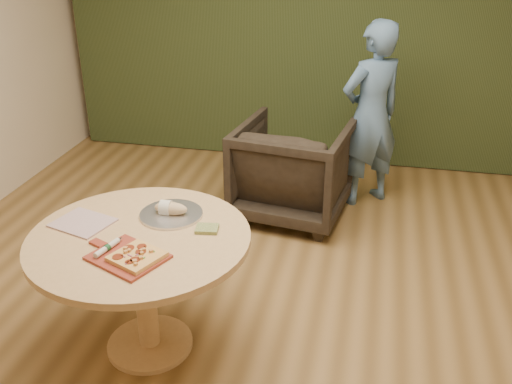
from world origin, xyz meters
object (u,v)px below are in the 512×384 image
object	(u,v)px
pizza_paddle	(127,257)
flatbread_pizza	(137,256)
serving_tray	(171,214)
bread_roll	(169,208)
cutlery_roll	(107,248)
person_standing	(371,115)
armchair	(293,165)
pedestal_table	(141,258)

from	to	relation	value
pizza_paddle	flatbread_pizza	bearing A→B (deg)	9.74
pizza_paddle	serving_tray	world-z (taller)	serving_tray
flatbread_pizza	bread_roll	bearing A→B (deg)	90.81
cutlery_roll	person_standing	size ratio (longest dim) A/B	0.13
flatbread_pizza	armchair	world-z (taller)	armchair
flatbread_pizza	serving_tray	size ratio (longest dim) A/B	0.82
pedestal_table	cutlery_roll	world-z (taller)	cutlery_roll
cutlery_roll	serving_tray	xyz separation A→B (m)	(0.18, 0.45, -0.02)
bread_roll	person_standing	size ratio (longest dim) A/B	0.12
cutlery_roll	armchair	distance (m)	2.13
pedestal_table	bread_roll	xyz separation A→B (m)	(0.08, 0.25, 0.18)
bread_roll	person_standing	xyz separation A→B (m)	(1.05, 1.95, -0.01)
cutlery_roll	person_standing	bearing A→B (deg)	78.46
serving_tray	flatbread_pizza	bearing A→B (deg)	-90.23
serving_tray	bread_roll	world-z (taller)	bread_roll
flatbread_pizza	bread_roll	distance (m)	0.49
pedestal_table	person_standing	size ratio (longest dim) A/B	0.76
person_standing	pedestal_table	bearing A→B (deg)	25.37
pizza_paddle	person_standing	world-z (taller)	person_standing
cutlery_roll	bread_roll	distance (m)	0.48
serving_tray	pizza_paddle	bearing A→B (deg)	-97.79
pedestal_table	person_standing	world-z (taller)	person_standing
armchair	person_standing	bearing A→B (deg)	-137.49
bread_roll	armchair	bearing A→B (deg)	73.29
flatbread_pizza	armchair	distance (m)	2.12
bread_roll	pizza_paddle	bearing A→B (deg)	-96.73
pizza_paddle	serving_tray	bearing A→B (deg)	106.13
bread_roll	pedestal_table	bearing A→B (deg)	-108.10
pedestal_table	flatbread_pizza	distance (m)	0.30
flatbread_pizza	pizza_paddle	bearing A→B (deg)	165.81
pizza_paddle	serving_tray	distance (m)	0.47
flatbread_pizza	person_standing	world-z (taller)	person_standing
pedestal_table	pizza_paddle	xyz separation A→B (m)	(0.03, -0.22, 0.15)
flatbread_pizza	pedestal_table	bearing A→B (deg)	110.68
flatbread_pizza	serving_tray	xyz separation A→B (m)	(0.00, 0.49, -0.02)
serving_tray	armchair	world-z (taller)	armchair
armchair	cutlery_roll	bearing A→B (deg)	80.80
serving_tray	bread_roll	xyz separation A→B (m)	(-0.01, 0.00, 0.04)
cutlery_roll	armchair	size ratio (longest dim) A/B	0.22
pizza_paddle	serving_tray	xyz separation A→B (m)	(0.06, 0.47, -0.00)
cutlery_roll	armchair	bearing A→B (deg)	87.75
serving_tray	armchair	distance (m)	1.66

